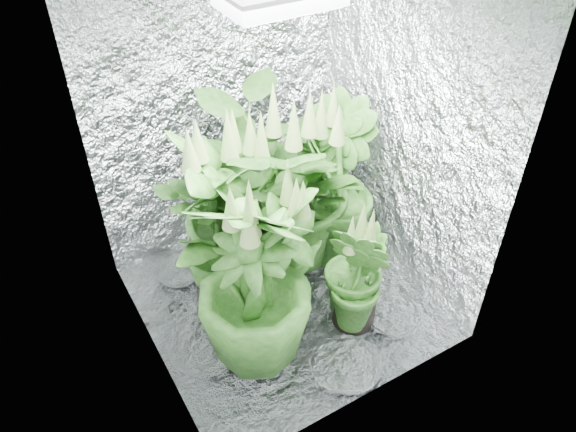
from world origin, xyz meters
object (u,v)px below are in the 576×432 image
(plant_e, at_px, (289,188))
(plant_a, at_px, (247,205))
(plant_c, at_px, (332,186))
(plant_g, at_px, (358,274))
(plant_b, at_px, (216,227))
(circulation_fan, at_px, (313,199))
(plant_f, at_px, (284,262))
(plant_d, at_px, (254,284))

(plant_e, bearing_deg, plant_a, 178.63)
(plant_c, relative_size, plant_g, 1.41)
(plant_g, bearing_deg, plant_b, 137.71)
(plant_a, xyz_separation_m, plant_g, (0.34, -0.65, -0.19))
(plant_g, relative_size, circulation_fan, 2.58)
(plant_c, bearing_deg, plant_b, -177.46)
(plant_c, height_order, plant_f, plant_c)
(plant_a, relative_size, plant_d, 1.10)
(plant_b, relative_size, plant_f, 1.16)
(plant_a, distance_m, circulation_fan, 0.87)
(plant_f, height_order, plant_g, plant_f)
(plant_b, height_order, plant_e, plant_b)
(plant_d, distance_m, plant_f, 0.26)
(plant_f, bearing_deg, plant_e, 56.56)
(plant_b, xyz_separation_m, plant_c, (0.80, 0.04, -0.04))
(plant_d, bearing_deg, plant_f, 23.81)
(plant_b, bearing_deg, plant_g, -42.29)
(plant_c, distance_m, circulation_fan, 0.59)
(plant_e, distance_m, circulation_fan, 0.70)
(plant_d, distance_m, circulation_fan, 1.37)
(plant_g, bearing_deg, plant_f, 153.73)
(plant_b, bearing_deg, plant_a, 23.84)
(plant_b, height_order, circulation_fan, plant_b)
(plant_a, height_order, plant_f, plant_a)
(plant_d, xyz_separation_m, circulation_fan, (0.94, 0.90, -0.41))
(plant_c, distance_m, plant_f, 0.70)
(plant_f, bearing_deg, circulation_fan, 48.45)
(plant_c, relative_size, circulation_fan, 3.63)
(plant_a, height_order, plant_g, plant_a)
(plant_e, relative_size, circulation_fan, 3.84)
(plant_b, relative_size, plant_e, 1.02)
(plant_e, bearing_deg, plant_f, -123.44)
(plant_b, xyz_separation_m, plant_d, (-0.01, -0.46, -0.04))
(circulation_fan, bearing_deg, plant_d, -115.22)
(plant_e, xyz_separation_m, circulation_fan, (0.40, 0.34, -0.45))
(plant_d, bearing_deg, plant_a, 65.67)
(plant_a, distance_m, plant_d, 0.63)
(plant_d, relative_size, circulation_fan, 3.64)
(plant_a, relative_size, plant_c, 1.11)
(plant_e, height_order, plant_f, plant_e)
(plant_e, bearing_deg, plant_d, -133.67)
(plant_b, height_order, plant_g, plant_b)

